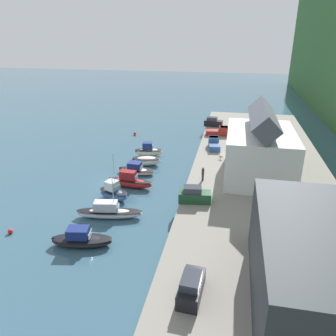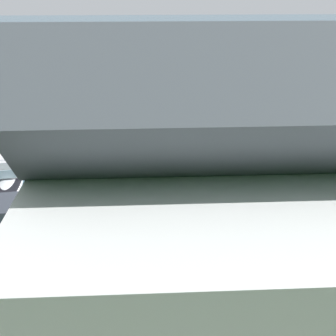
# 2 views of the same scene
# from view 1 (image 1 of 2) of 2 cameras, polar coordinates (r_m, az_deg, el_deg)

# --- Properties ---
(ground_plane) EXTENTS (320.00, 320.00, 0.00)m
(ground_plane) POSITION_cam_1_polar(r_m,az_deg,el_deg) (52.59, -9.14, -2.86)
(ground_plane) COLOR #385B70
(quay_promenade) EXTENTS (93.49, 21.93, 1.77)m
(quay_promenade) POSITION_cam_1_polar(r_m,az_deg,el_deg) (49.49, 16.07, -4.06)
(quay_promenade) COLOR gray
(quay_promenade) RESTS_ON ground_plane
(harbor_clubhouse) EXTENTS (15.05, 9.81, 11.01)m
(harbor_clubhouse) POSITION_cam_1_polar(r_m,az_deg,el_deg) (51.36, 15.65, 3.01)
(harbor_clubhouse) COLOR white
(harbor_clubhouse) RESTS_ON quay_promenade
(yacht_club_building) EXTENTS (16.61, 9.18, 7.20)m
(yacht_club_building) POSITION_cam_1_polar(r_m,az_deg,el_deg) (28.98, 24.27, -15.64)
(yacht_club_building) COLOR #2D3338
(yacht_club_building) RESTS_ON quay_promenade
(moored_boat_0) EXTENTS (3.15, 5.62, 2.76)m
(moored_boat_0) POSITION_cam_1_polar(r_m,az_deg,el_deg) (63.68, -3.39, 2.99)
(moored_boat_0) COLOR white
(moored_boat_0) RESTS_ON ground_plane
(moored_boat_1) EXTENTS (3.44, 5.48, 1.63)m
(moored_boat_1) POSITION_cam_1_polar(r_m,az_deg,el_deg) (59.21, -3.77, 1.27)
(moored_boat_1) COLOR white
(moored_boat_1) RESTS_ON ground_plane
(moored_boat_2) EXTENTS (2.84, 6.45, 2.03)m
(moored_boat_2) POSITION_cam_1_polar(r_m,az_deg,el_deg) (55.89, -5.56, -0.29)
(moored_boat_2) COLOR white
(moored_boat_2) RESTS_ON ground_plane
(moored_boat_3) EXTENTS (2.26, 7.20, 2.66)m
(moored_boat_3) POSITION_cam_1_polar(r_m,az_deg,el_deg) (51.04, -6.64, -2.32)
(moored_boat_3) COLOR red
(moored_boat_3) RESTS_ON ground_plane
(moored_boat_4) EXTENTS (3.50, 5.04, 7.23)m
(moored_boat_4) POSITION_cam_1_polar(r_m,az_deg,el_deg) (47.62, -9.49, -4.27)
(moored_boat_4) COLOR #33568E
(moored_boat_4) RESTS_ON ground_plane
(moored_boat_5) EXTENTS (3.43, 8.87, 5.84)m
(moored_boat_5) POSITION_cam_1_polar(r_m,az_deg,el_deg) (43.45, -10.26, -7.51)
(moored_boat_5) COLOR white
(moored_boat_5) RESTS_ON ground_plane
(moored_boat_6) EXTENTS (3.43, 7.18, 2.25)m
(moored_boat_6) POSITION_cam_1_polar(r_m,az_deg,el_deg) (38.91, -14.87, -11.91)
(moored_boat_6) COLOR black
(moored_boat_6) RESTS_ON ground_plane
(parked_car_0) EXTENTS (2.32, 4.40, 2.16)m
(parked_car_0) POSITION_cam_1_polar(r_m,az_deg,el_deg) (42.90, 4.59, -4.76)
(parked_car_0) COLOR #1E4C2D
(parked_car_0) RESTS_ON quay_promenade
(parked_car_1) EXTENTS (2.20, 4.36, 2.16)m
(parked_car_1) POSITION_cam_1_polar(r_m,az_deg,el_deg) (78.50, 7.87, 7.89)
(parked_car_1) COLOR black
(parked_car_1) RESTS_ON quay_promenade
(parked_car_2) EXTENTS (4.30, 2.06, 2.16)m
(parked_car_2) POSITION_cam_1_polar(r_m,az_deg,el_deg) (29.13, 4.07, -19.93)
(parked_car_2) COLOR black
(parked_car_2) RESTS_ON quay_promenade
(pickup_truck_0) EXTENTS (2.56, 4.94, 1.90)m
(pickup_truck_0) POSITION_cam_1_polar(r_m,az_deg,el_deg) (71.53, 8.88, 6.29)
(pickup_truck_0) COLOR maroon
(pickup_truck_0) RESTS_ON quay_promenade
(pickup_truck_1) EXTENTS (4.95, 2.60, 1.90)m
(pickup_truck_1) POSITION_cam_1_polar(r_m,az_deg,el_deg) (63.43, 8.00, 4.23)
(pickup_truck_1) COLOR #2D4C84
(pickup_truck_1) RESTS_ON quay_promenade
(person_on_quay) EXTENTS (0.40, 0.40, 2.14)m
(person_on_quay) POSITION_cam_1_polar(r_m,az_deg,el_deg) (48.98, 6.09, -0.97)
(person_on_quay) COLOR #232838
(person_on_quay) RESTS_ON quay_promenade
(dog_on_quay) EXTENTS (0.72, 0.82, 0.68)m
(dog_on_quay) POSITION_cam_1_polar(r_m,az_deg,el_deg) (57.88, 9.17, 1.96)
(dog_on_quay) COLOR tan
(dog_on_quay) RESTS_ON quay_promenade
(mooring_buoy_0) EXTENTS (0.60, 0.60, 0.60)m
(mooring_buoy_0) POSITION_cam_1_polar(r_m,az_deg,el_deg) (44.14, -25.77, -9.91)
(mooring_buoy_0) COLOR red
(mooring_buoy_0) RESTS_ON ground_plane
(mooring_buoy_1) EXTENTS (0.70, 0.70, 0.70)m
(mooring_buoy_1) POSITION_cam_1_polar(r_m,az_deg,el_deg) (77.49, -5.79, 5.99)
(mooring_buoy_1) COLOR red
(mooring_buoy_1) RESTS_ON ground_plane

